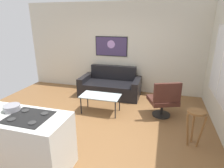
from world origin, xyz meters
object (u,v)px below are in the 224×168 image
armchair (164,100)px  bar_stool (195,119)px  wall_painting (111,46)px  coffee_table (100,97)px  couch (111,86)px  mixing_bowl (12,108)px

armchair → bar_stool: 1.13m
bar_stool → wall_painting: size_ratio=0.67×
armchair → coffee_table: bearing=-173.5°
armchair → bar_stool: (0.56, -0.97, 0.09)m
couch → bar_stool: 3.00m
bar_stool → wall_painting: 3.55m
armchair → wall_painting: 2.55m
couch → wall_painting: bearing=103.7°
bar_stool → mixing_bowl: size_ratio=2.85×
coffee_table → wall_painting: (-0.22, 1.74, 1.03)m
mixing_bowl → wall_painting: wall_painting is taller
bar_stool → mixing_bowl: bearing=-157.1°
couch → coffee_table: (0.09, -1.23, 0.14)m
bar_stool → mixing_bowl: 3.11m
coffee_table → armchair: armchair is taller
bar_stool → wall_painting: wall_painting is taller
bar_stool → mixing_bowl: (-2.84, -1.20, 0.41)m
bar_stool → wall_painting: bearing=132.4°
couch → mixing_bowl: (-0.65, -3.22, 0.67)m
coffee_table → mixing_bowl: 2.19m
bar_stool → coffee_table: bearing=159.2°
mixing_bowl → wall_painting: (0.52, 3.73, 0.50)m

